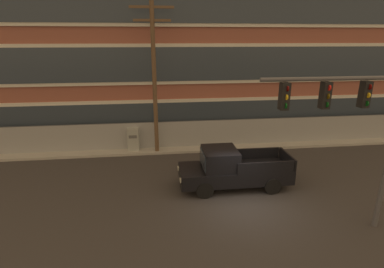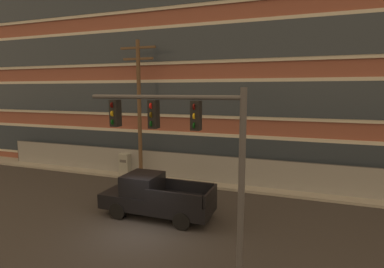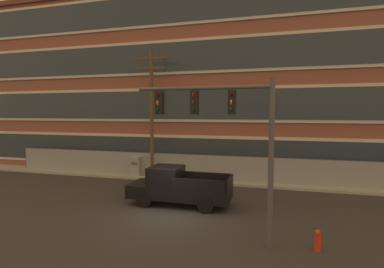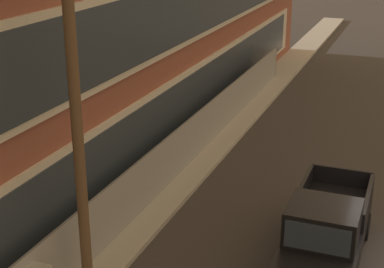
{
  "view_description": "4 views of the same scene",
  "coord_description": "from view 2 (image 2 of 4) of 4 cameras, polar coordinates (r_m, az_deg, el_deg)",
  "views": [
    {
      "loc": [
        -3.78,
        -11.37,
        7.15
      ],
      "look_at": [
        -2.12,
        2.11,
        2.77
      ],
      "focal_mm": 28.0,
      "sensor_mm": 36.0,
      "label": 1
    },
    {
      "loc": [
        6.24,
        -10.63,
        6.09
      ],
      "look_at": [
        0.49,
        5.32,
        3.59
      ],
      "focal_mm": 28.0,
      "sensor_mm": 36.0,
      "label": 2
    },
    {
      "loc": [
        4.87,
        -13.14,
        4.95
      ],
      "look_at": [
        -0.05,
        4.32,
        3.64
      ],
      "focal_mm": 28.0,
      "sensor_mm": 36.0,
      "label": 3
    },
    {
      "loc": [
        -14.23,
        0.12,
        8.87
      ],
      "look_at": [
        -0.66,
        5.41,
        3.43
      ],
      "focal_mm": 55.0,
      "sensor_mm": 36.0,
      "label": 4
    }
  ],
  "objects": [
    {
      "name": "traffic_signal_mast",
      "position": [
        9.26,
        -0.46,
        -1.54
      ],
      "size": [
        5.25,
        0.43,
        6.17
      ],
      "color": "#4C4C51",
      "rests_on": "ground"
    },
    {
      "name": "electrical_cabinet",
      "position": [
        21.97,
        -12.65,
        -5.74
      ],
      "size": [
        0.73,
        0.5,
        1.61
      ],
      "color": "#939993",
      "rests_on": "ground"
    },
    {
      "name": "ground_plane",
      "position": [
        13.75,
        -9.97,
        -18.03
      ],
      "size": [
        160.0,
        160.0,
        0.0
      ],
      "primitive_type": "plane",
      "color": "#333030"
    },
    {
      "name": "sidewalk_building_side",
      "position": [
        20.09,
        0.8,
        -9.02
      ],
      "size": [
        80.0,
        1.77,
        0.16
      ],
      "primitive_type": "cube",
      "color": "#9E9B93",
      "rests_on": "ground"
    },
    {
      "name": "chain_link_fence",
      "position": [
        19.58,
        3.92,
        -6.77
      ],
      "size": [
        33.89,
        0.06,
        1.92
      ],
      "color": "gray",
      "rests_on": "ground"
    },
    {
      "name": "utility_pole_near_corner",
      "position": [
        20.23,
        -10.02,
        5.54
      ],
      "size": [
        2.53,
        0.26,
        9.29
      ],
      "color": "brown",
      "rests_on": "ground"
    },
    {
      "name": "brick_mill_building",
      "position": [
        24.01,
        5.79,
        11.31
      ],
      "size": [
        51.03,
        9.07,
        14.65
      ],
      "color": "brown",
      "rests_on": "ground"
    },
    {
      "name": "pickup_truck_black",
      "position": [
        14.89,
        -7.12,
        -11.83
      ],
      "size": [
        5.51,
        2.05,
        2.05
      ],
      "color": "black",
      "rests_on": "ground"
    }
  ]
}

